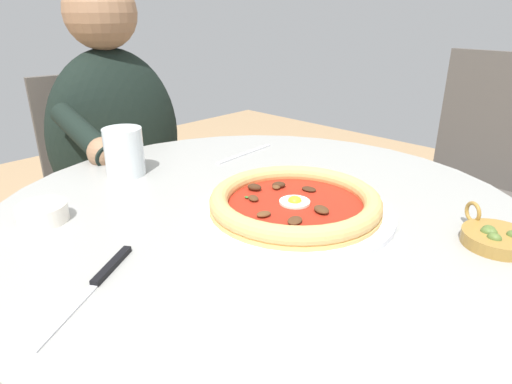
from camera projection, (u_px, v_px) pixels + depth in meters
name	position (u px, v px, depth m)	size (l,w,h in m)	color
dining_table	(260.00, 288.00, 0.83)	(0.92, 0.92, 0.74)	#999993
pizza_on_plate	(295.00, 204.00, 0.73)	(0.33, 0.33, 0.04)	white
water_glass	(125.00, 155.00, 0.90)	(0.08, 0.08, 0.10)	silver
steak_knife	(101.00, 277.00, 0.56)	(0.12, 0.18, 0.01)	silver
ramekin_capers	(42.00, 212.00, 0.71)	(0.08, 0.08, 0.03)	white
olive_pan	(496.00, 237.00, 0.64)	(0.11, 0.10, 0.04)	olive
fork_utensil	(245.00, 154.00, 1.03)	(0.02, 0.18, 0.00)	#BCBCC1
diner_person	(123.00, 197.00, 1.38)	(0.48, 0.43, 1.15)	#282833
cafe_chair_diner	(108.00, 181.00, 1.48)	(0.45, 0.45, 0.87)	#504A45
cafe_chair_spare_far	(477.00, 171.00, 1.47)	(0.45, 0.45, 0.93)	#504A45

